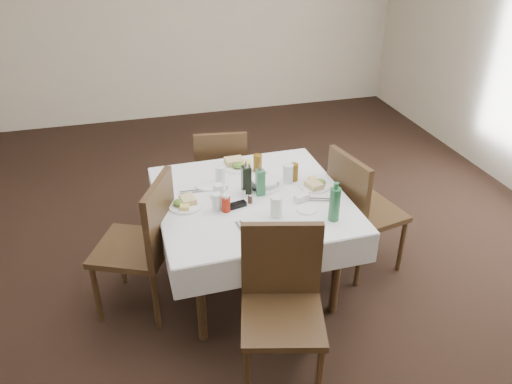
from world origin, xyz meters
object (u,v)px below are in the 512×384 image
(chair_east, at_px, (358,206))
(green_bottle, at_px, (335,204))
(coffee_mug, at_px, (218,191))
(ketchup_bottle, at_px, (226,204))
(water_w, at_px, (217,202))
(water_n, at_px, (220,175))
(bread_basket, at_px, (265,184))
(oil_cruet_dark, at_px, (246,179))
(chair_west, at_px, (145,239))
(water_e, at_px, (288,174))
(dining_table, at_px, (251,207))
(water_s, at_px, (276,207))
(chair_south, at_px, (282,296))
(chair_north, at_px, (221,171))
(oil_cruet_green, at_px, (260,181))

(chair_east, height_order, green_bottle, green_bottle)
(coffee_mug, bearing_deg, ketchup_bottle, -87.73)
(water_w, bearing_deg, water_n, 74.30)
(bread_basket, xyz_separation_m, oil_cruet_dark, (-0.14, -0.03, 0.08))
(bread_basket, bearing_deg, water_n, 150.95)
(chair_west, xyz_separation_m, water_n, (0.59, 0.32, 0.24))
(water_n, relative_size, water_e, 0.94)
(dining_table, xyz_separation_m, coffee_mug, (-0.22, 0.08, 0.12))
(water_s, distance_m, green_bottle, 0.38)
(dining_table, bearing_deg, water_e, 23.58)
(ketchup_bottle, relative_size, green_bottle, 0.46)
(chair_south, relative_size, water_w, 8.24)
(water_w, height_order, oil_cruet_dark, oil_cruet_dark)
(dining_table, height_order, bread_basket, bread_basket)
(bread_basket, relative_size, green_bottle, 0.75)
(water_n, xyz_separation_m, oil_cruet_dark, (0.15, -0.19, 0.05))
(green_bottle, bearing_deg, ketchup_bottle, 156.39)
(chair_west, xyz_separation_m, coffee_mug, (0.54, 0.14, 0.22))
(chair_north, height_order, chair_east, chair_east)
(chair_east, relative_size, coffee_mug, 7.40)
(water_w, relative_size, coffee_mug, 0.89)
(chair_east, relative_size, green_bottle, 3.69)
(chair_west, distance_m, oil_cruet_green, 0.88)
(ketchup_bottle, relative_size, coffee_mug, 0.92)
(chair_west, height_order, oil_cruet_green, chair_west)
(water_w, bearing_deg, coffee_mug, 74.82)
(chair_east, xyz_separation_m, water_s, (-0.73, -0.25, 0.26))
(chair_east, xyz_separation_m, oil_cruet_green, (-0.76, 0.05, 0.29))
(water_s, bearing_deg, dining_table, 108.62)
(water_n, distance_m, water_s, 0.60)
(chair_north, bearing_deg, chair_west, -126.93)
(chair_north, bearing_deg, water_e, -64.39)
(water_s, distance_m, coffee_mug, 0.48)
(chair_east, height_order, water_s, chair_east)
(dining_table, xyz_separation_m, bread_basket, (0.13, 0.09, 0.11))
(green_bottle, bearing_deg, chair_west, 163.55)
(chair_south, bearing_deg, green_bottle, 40.40)
(ketchup_bottle, bearing_deg, chair_west, 172.81)
(chair_east, xyz_separation_m, water_w, (-1.09, -0.07, 0.25))
(dining_table, xyz_separation_m, water_w, (-0.27, -0.10, 0.14))
(coffee_mug, bearing_deg, water_w, -105.18)
(chair_east, bearing_deg, chair_north, 133.48)
(chair_north, distance_m, oil_cruet_dark, 0.89)
(chair_north, distance_m, chair_south, 1.71)
(water_e, distance_m, water_w, 0.63)
(bread_basket, bearing_deg, dining_table, -143.41)
(chair_east, bearing_deg, chair_south, -137.25)
(chair_north, height_order, chair_west, chair_west)
(chair_north, xyz_separation_m, green_bottle, (0.48, -1.31, 0.35))
(oil_cruet_dark, bearing_deg, chair_west, -169.66)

